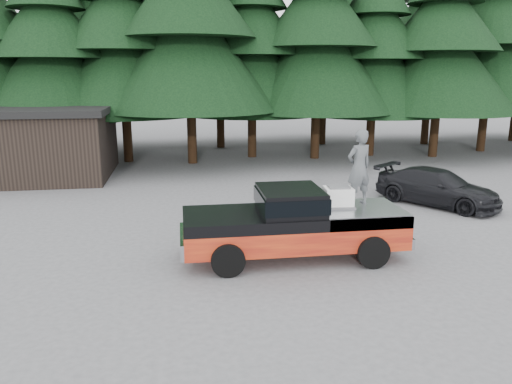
{
  "coord_description": "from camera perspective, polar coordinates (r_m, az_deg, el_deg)",
  "views": [
    {
      "loc": [
        -1.62,
        -12.59,
        4.9
      ],
      "look_at": [
        0.3,
        0.0,
        1.8
      ],
      "focal_mm": 35.0,
      "sensor_mm": 36.0,
      "label": 1
    }
  ],
  "objects": [
    {
      "name": "utility_building",
      "position": [
        25.88,
        -25.26,
        5.2
      ],
      "size": [
        8.4,
        6.4,
        3.3
      ],
      "color": "black",
      "rests_on": "ground"
    },
    {
      "name": "pickup_truck",
      "position": [
        13.38,
        4.28,
        -4.82
      ],
      "size": [
        6.0,
        2.04,
        1.33
      ],
      "primitive_type": null,
      "color": "#D44317",
      "rests_on": "ground"
    },
    {
      "name": "truck_cab",
      "position": [
        13.09,
        3.93,
        -0.85
      ],
      "size": [
        1.66,
        1.9,
        0.59
      ],
      "primitive_type": "cube",
      "color": "black",
      "rests_on": "pickup_truck"
    },
    {
      "name": "parked_car",
      "position": [
        19.83,
        20.01,
        0.52
      ],
      "size": [
        4.24,
        4.82,
        1.34
      ],
      "primitive_type": "imported",
      "rotation": [
        0.0,
        0.0,
        0.63
      ],
      "color": "black",
      "rests_on": "ground"
    },
    {
      "name": "air_compressor",
      "position": [
        13.6,
        9.37,
        -0.62
      ],
      "size": [
        0.78,
        0.67,
        0.51
      ],
      "primitive_type": "cube",
      "rotation": [
        0.0,
        0.0,
        -0.07
      ],
      "color": "white",
      "rests_on": "pickup_truck"
    },
    {
      "name": "treeline",
      "position": [
        29.99,
        -4.99,
        19.04
      ],
      "size": [
        60.15,
        16.05,
        17.5
      ],
      "color": "black",
      "rests_on": "ground"
    },
    {
      "name": "man_on_bed",
      "position": [
        13.81,
        11.68,
        2.78
      ],
      "size": [
        0.86,
        0.7,
        2.06
      ],
      "primitive_type": "imported",
      "rotation": [
        0.0,
        0.0,
        3.45
      ],
      "color": "#4D5154",
      "rests_on": "pickup_truck"
    },
    {
      "name": "ground",
      "position": [
        13.61,
        -1.25,
        -7.43
      ],
      "size": [
        120.0,
        120.0,
        0.0
      ],
      "primitive_type": "plane",
      "color": "#525154",
      "rests_on": "ground"
    }
  ]
}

